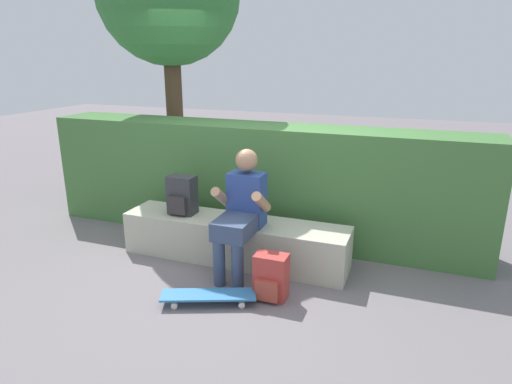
# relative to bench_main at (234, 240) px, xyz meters

# --- Properties ---
(ground_plane) EXTENTS (24.00, 24.00, 0.00)m
(ground_plane) POSITION_rel_bench_main_xyz_m (0.00, -0.26, -0.22)
(ground_plane) COLOR slate
(bench_main) EXTENTS (2.32, 0.49, 0.43)m
(bench_main) POSITION_rel_bench_main_xyz_m (0.00, 0.00, 0.00)
(bench_main) COLOR #B4B39D
(bench_main) RESTS_ON ground
(person_skater) EXTENTS (0.49, 0.62, 1.18)m
(person_skater) POSITION_rel_bench_main_xyz_m (0.17, -0.22, 0.42)
(person_skater) COLOR #2D4793
(person_skater) RESTS_ON ground
(skateboard_near_person) EXTENTS (0.82, 0.48, 0.09)m
(skateboard_near_person) POSITION_rel_bench_main_xyz_m (0.13, -0.86, -0.14)
(skateboard_near_person) COLOR teal
(skateboard_near_person) RESTS_ON ground
(backpack_on_bench) EXTENTS (0.28, 0.23, 0.40)m
(backpack_on_bench) POSITION_rel_bench_main_xyz_m (-0.58, -0.01, 0.41)
(backpack_on_bench) COLOR #333338
(backpack_on_bench) RESTS_ON bench_main
(backpack_on_ground) EXTENTS (0.28, 0.23, 0.40)m
(backpack_on_ground) POSITION_rel_bench_main_xyz_m (0.59, -0.58, -0.02)
(backpack_on_ground) COLOR #B23833
(backpack_on_ground) RESTS_ON ground
(hedge_row) EXTENTS (5.01, 0.61, 1.28)m
(hedge_row) POSITION_rel_bench_main_xyz_m (-0.05, 0.74, 0.42)
(hedge_row) COLOR #427239
(hedge_row) RESTS_ON ground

